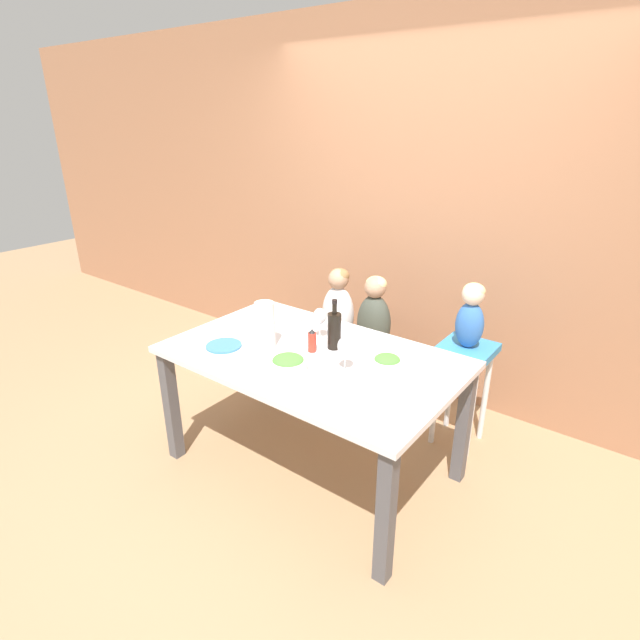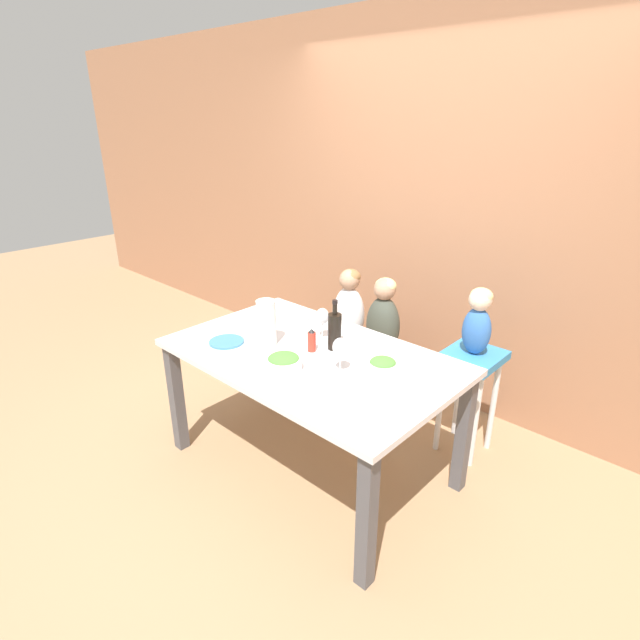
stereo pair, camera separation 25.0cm
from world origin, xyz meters
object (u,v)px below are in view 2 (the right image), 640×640
object	(u,v)px
salad_bowl_large	(284,362)
dinner_plate_front_left	(227,342)
wine_glass_near	(340,348)
salad_bowl_small	(383,366)
wine_glass_far	(322,317)
chair_far_center	(381,363)
person_baby_right	(478,319)
wine_bottle	(335,330)
person_child_center	(383,318)
chair_right_highchair	(471,375)
dinner_plate_back_left	(294,318)
paper_towel_roll	(266,323)
person_child_left	(349,307)
chair_far_left	(348,350)

from	to	relation	value
salad_bowl_large	dinner_plate_front_left	bearing A→B (deg)	-179.96
wine_glass_near	salad_bowl_small	distance (m)	0.24
wine_glass_far	salad_bowl_small	world-z (taller)	wine_glass_far
wine_glass_far	salad_bowl_small	bearing A→B (deg)	-11.91
chair_far_center	wine_glass_near	distance (m)	1.04
person_baby_right	dinner_plate_front_left	bearing A→B (deg)	-135.95
dinner_plate_front_left	salad_bowl_small	bearing A→B (deg)	19.47
wine_bottle	salad_bowl_small	distance (m)	0.39
person_child_center	wine_glass_far	bearing A→B (deg)	-91.70
wine_bottle	wine_glass_far	distance (m)	0.16
person_child_center	chair_right_highchair	bearing A→B (deg)	-0.06
wine_glass_near	dinner_plate_back_left	distance (m)	0.79
wine_glass_near	wine_glass_far	xyz separation A→B (m)	(-0.35, 0.24, 0.00)
person_baby_right	wine_glass_near	size ratio (longest dim) A/B	2.13
paper_towel_roll	dinner_plate_front_left	size ratio (longest dim) A/B	1.32
person_child_left	dinner_plate_front_left	distance (m)	1.02
chair_far_left	chair_far_center	bearing A→B (deg)	0.00
chair_right_highchair	wine_glass_far	xyz separation A→B (m)	(-0.68, -0.59, 0.37)
person_child_left	salad_bowl_large	bearing A→B (deg)	-68.47
salad_bowl_small	dinner_plate_front_left	xyz separation A→B (m)	(-0.89, -0.31, -0.04)
person_child_center	wine_glass_far	distance (m)	0.62
paper_towel_roll	wine_glass_far	xyz separation A→B (m)	(0.18, 0.28, 0.00)
chair_far_center	chair_right_highchair	size ratio (longest dim) A/B	0.67
person_child_left	person_child_center	bearing A→B (deg)	0.00
wine_glass_far	chair_right_highchair	bearing A→B (deg)	40.92
chair_far_center	person_child_left	size ratio (longest dim) A/B	0.84
person_child_center	paper_towel_roll	distance (m)	0.91
paper_towel_roll	wine_glass_near	size ratio (longest dim) A/B	1.40
chair_far_center	dinner_plate_front_left	xyz separation A→B (m)	(-0.39, -1.01, 0.39)
chair_far_left	dinner_plate_front_left	distance (m)	1.09
person_child_center	person_baby_right	xyz separation A→B (m)	(0.66, 0.00, 0.18)
chair_right_highchair	wine_glass_far	bearing A→B (deg)	-139.08
person_child_center	wine_glass_near	world-z (taller)	person_child_center
person_child_center	dinner_plate_front_left	size ratio (longest dim) A/B	2.68
chair_far_left	chair_right_highchair	bearing A→B (deg)	0.00
salad_bowl_small	dinner_plate_back_left	distance (m)	0.89
salad_bowl_small	dinner_plate_front_left	distance (m)	0.94
dinner_plate_back_left	chair_right_highchair	bearing A→B (deg)	25.46
salad_bowl_large	salad_bowl_small	distance (m)	0.51
paper_towel_roll	dinner_plate_front_left	bearing A→B (deg)	-142.55
paper_towel_roll	salad_bowl_large	world-z (taller)	paper_towel_roll
wine_glass_near	person_child_left	bearing A→B (deg)	127.05
salad_bowl_large	dinner_plate_back_left	distance (m)	0.70
wine_glass_near	salad_bowl_large	distance (m)	0.31
person_child_center	wine_bottle	xyz separation A→B (m)	(0.13, -0.65, 0.15)
wine_bottle	wine_glass_far	size ratio (longest dim) A/B	1.53
chair_far_left	wine_glass_near	world-z (taller)	wine_glass_near
person_child_left	wine_glass_far	size ratio (longest dim) A/B	2.85
wine_bottle	salad_bowl_large	world-z (taller)	wine_bottle
wine_glass_near	chair_right_highchair	bearing A→B (deg)	68.21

